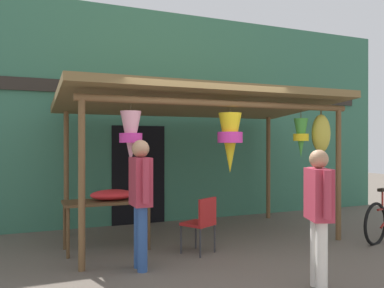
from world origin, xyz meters
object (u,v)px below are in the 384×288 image
object	(u,v)px
folding_chair	(202,220)
customer_foreground	(319,207)
display_table	(107,206)
flower_heap_on_table	(113,195)
vendor_in_orange	(141,193)

from	to	relation	value
folding_chair	customer_foreground	xyz separation A→B (m)	(0.65, -1.79, 0.42)
display_table	flower_heap_on_table	xyz separation A→B (m)	(0.11, 0.02, 0.17)
folding_chair	customer_foreground	bearing A→B (deg)	-70.20
folding_chair	flower_heap_on_table	bearing A→B (deg)	145.01
display_table	folding_chair	size ratio (longest dim) A/B	1.55
vendor_in_orange	customer_foreground	size ratio (longest dim) A/B	1.07
flower_heap_on_table	folding_chair	bearing A→B (deg)	-34.99
flower_heap_on_table	vendor_in_orange	xyz separation A→B (m)	(0.12, -1.17, 0.16)
flower_heap_on_table	vendor_in_orange	bearing A→B (deg)	-84.23
folding_chair	vendor_in_orange	xyz separation A→B (m)	(-1.04, -0.36, 0.50)
display_table	flower_heap_on_table	bearing A→B (deg)	8.40
flower_heap_on_table	folding_chair	distance (m)	1.45
vendor_in_orange	customer_foreground	distance (m)	2.21
customer_foreground	flower_heap_on_table	bearing A→B (deg)	124.69
folding_chair	vendor_in_orange	size ratio (longest dim) A/B	0.50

